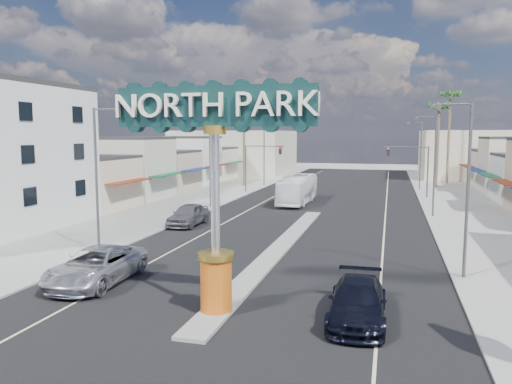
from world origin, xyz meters
The scene contains 24 objects.
ground centered at (0.00, 30.00, 0.00)m, with size 160.00×160.00×0.00m, color gray.
road centered at (0.00, 30.00, 0.01)m, with size 20.00×120.00×0.01m, color black.
median_island centered at (0.00, 14.00, 0.08)m, with size 1.30×30.00×0.16m, color gray.
sidewalk_left centered at (-14.00, 30.00, 0.06)m, with size 8.00×120.00×0.12m, color gray.
sidewalk_right centered at (14.00, 30.00, 0.06)m, with size 8.00×120.00×0.12m, color gray.
storefront_row_left centered at (-24.00, 43.00, 3.00)m, with size 12.00×42.00×6.00m, color beige.
backdrop_far_left centered at (-22.00, 75.00, 4.00)m, with size 20.00×20.00×8.00m, color #B7B29E.
backdrop_far_right centered at (22.00, 75.00, 4.00)m, with size 20.00×20.00×8.00m, color beige.
gateway_sign centered at (0.00, 1.98, 5.93)m, with size 8.20×1.50×9.15m.
traffic_signal_left centered at (-9.18, 43.99, 4.27)m, with size 5.09×0.45×6.00m.
traffic_signal_right centered at (9.18, 43.99, 4.27)m, with size 5.09×0.45×6.00m.
streetlight_l_near centered at (-10.43, 10.00, 5.07)m, with size 2.03×0.22×9.00m.
streetlight_l_mid centered at (-10.43, 30.00, 5.07)m, with size 2.03×0.22×9.00m.
streetlight_l_far centered at (-10.43, 52.00, 5.07)m, with size 2.03×0.22×9.00m.
streetlight_r_near centered at (10.43, 10.00, 5.07)m, with size 2.03×0.22×9.00m.
streetlight_r_mid centered at (10.43, 30.00, 5.07)m, with size 2.03×0.22×9.00m.
streetlight_r_far centered at (10.43, 52.00, 5.07)m, with size 2.03×0.22×9.00m.
palm_left_far centered at (-13.00, 50.00, 11.50)m, with size 2.60×2.60×13.10m.
palm_right_mid centered at (13.00, 56.00, 10.60)m, with size 2.60×2.60×12.10m.
palm_right_far centered at (15.00, 62.00, 12.39)m, with size 2.60×2.60×14.10m.
suv_left centered at (-7.21, 4.49, 0.89)m, with size 2.95×6.39×1.78m, color silver.
suv_right centered at (5.69, 2.74, 0.79)m, with size 2.22×5.46×1.58m, color black.
car_parked_left centered at (-9.00, 20.46, 0.89)m, with size 2.11×5.24×1.79m, color slate.
city_bus centered at (-2.74, 35.78, 1.49)m, with size 2.51×10.71×2.98m, color white.
Camera 1 is at (6.79, -16.84, 7.43)m, focal length 35.00 mm.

